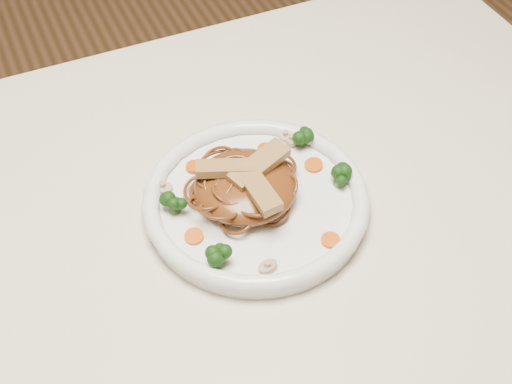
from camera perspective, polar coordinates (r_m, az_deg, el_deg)
name	(u,v)px	position (r m, az deg, el deg)	size (l,w,h in m)	color
table	(195,309)	(0.87, -4.93, -9.28)	(1.20, 0.80, 0.75)	beige
plate	(256,205)	(0.82, 0.00, -1.04)	(0.26, 0.26, 0.02)	white
noodle_mound	(245,186)	(0.81, -0.85, 0.49)	(0.12, 0.12, 0.04)	#592C11
chicken_a	(259,165)	(0.80, 0.25, 2.19)	(0.08, 0.03, 0.01)	#AA8450
chicken_b	(227,168)	(0.79, -2.32, 1.91)	(0.07, 0.02, 0.01)	#AA8450
chicken_c	(258,189)	(0.77, 0.18, 0.27)	(0.07, 0.02, 0.01)	#AA8450
broccoli_0	(302,134)	(0.87, 3.68, 4.66)	(0.03, 0.03, 0.03)	#123F0D
broccoli_1	(174,203)	(0.80, -6.59, -0.89)	(0.02, 0.02, 0.03)	#123F0D
broccoli_2	(218,255)	(0.75, -3.02, -5.04)	(0.03, 0.03, 0.03)	#123F0D
broccoli_3	(340,177)	(0.83, 6.71, 1.22)	(0.02, 0.02, 0.03)	#123F0D
carrot_0	(266,150)	(0.87, 0.82, 3.41)	(0.02, 0.02, 0.01)	#C94807
carrot_1	(194,237)	(0.78, -4.97, -3.57)	(0.02, 0.02, 0.01)	#C94807
carrot_2	(314,165)	(0.85, 4.62, 2.14)	(0.02, 0.02, 0.01)	#C94807
carrot_3	(194,167)	(0.85, -4.95, 2.00)	(0.02, 0.02, 0.01)	#C94807
carrot_4	(330,240)	(0.78, 5.96, -3.85)	(0.02, 0.02, 0.01)	#C94807
mushroom_0	(268,267)	(0.75, 0.95, -5.99)	(0.02, 0.02, 0.01)	beige
mushroom_1	(292,140)	(0.88, 2.86, 4.13)	(0.02, 0.02, 0.01)	beige
mushroom_2	(163,188)	(0.83, -7.46, 0.35)	(0.02, 0.02, 0.01)	beige
mushroom_3	(285,136)	(0.89, 2.36, 4.46)	(0.02, 0.02, 0.01)	beige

